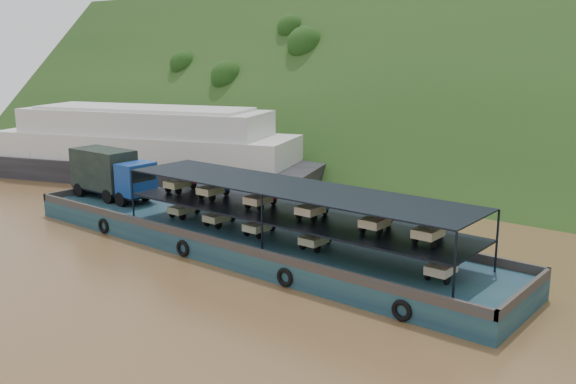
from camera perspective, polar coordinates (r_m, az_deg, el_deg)
The scene contains 4 objects.
ground at distance 39.44m, azimuth -0.48°, elevation -5.69°, with size 160.00×160.00×0.00m, color brown.
hillside at distance 70.24m, azimuth 18.50°, elevation 1.85°, with size 140.00×28.00×28.00m, color #1A3613.
cargo_barge at distance 41.49m, azimuth -5.39°, elevation -3.04°, with size 35.00×7.18×4.92m.
passenger_ferry at distance 63.11m, azimuth -12.56°, elevation 3.83°, with size 35.34×19.75×6.98m.
Camera 1 is at (23.74, -28.92, 12.48)m, focal length 40.00 mm.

